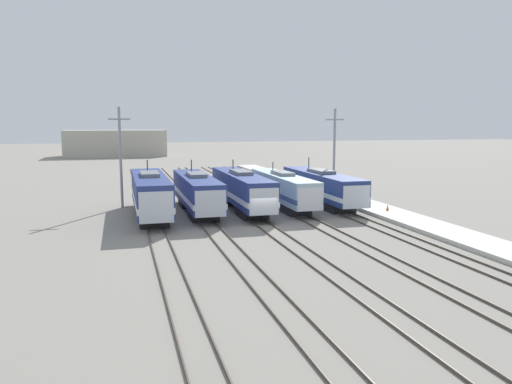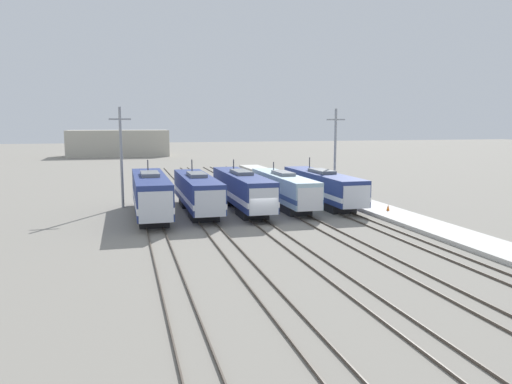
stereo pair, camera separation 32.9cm
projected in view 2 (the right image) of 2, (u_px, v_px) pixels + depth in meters
name	position (u px, v px, depth m)	size (l,w,h in m)	color
ground_plane	(263.00, 225.00, 45.06)	(400.00, 400.00, 0.00)	gray
rail_pair_far_left	(155.00, 230.00, 42.61)	(1.50, 120.00, 0.15)	#4C4238
rail_pair_center_left	(211.00, 227.00, 43.83)	(1.51, 120.00, 0.15)	#4C4238
rail_pair_center	(263.00, 224.00, 45.05)	(1.51, 120.00, 0.15)	#4C4238
rail_pair_center_right	(312.00, 221.00, 46.26)	(1.51, 120.00, 0.15)	#4C4238
rail_pair_far_right	(359.00, 219.00, 47.48)	(1.50, 120.00, 0.15)	#4C4238
locomotive_far_left	(151.00, 194.00, 48.28)	(3.11, 16.48, 5.34)	black
locomotive_center_left	(198.00, 193.00, 50.75)	(3.03, 16.23, 5.19)	black
locomotive_center	(243.00, 190.00, 52.14)	(2.98, 17.45, 5.07)	black
locomotive_center_right	(285.00, 189.00, 53.81)	(2.78, 16.44, 4.69)	#232326
locomotive_far_right	(323.00, 187.00, 55.62)	(3.12, 17.61, 5.06)	black
catenary_tower_left	(121.00, 155.00, 53.57)	(2.30, 0.29, 10.83)	gray
catenary_tower_right	(335.00, 152.00, 59.93)	(2.30, 0.29, 10.83)	gray
platform	(398.00, 216.00, 48.53)	(4.00, 120.00, 0.34)	beige
traffic_cone	(388.00, 207.00, 50.38)	(0.31, 0.31, 0.64)	orange
depot_building	(118.00, 143.00, 139.35)	(27.09, 12.93, 7.21)	#B2AD9E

